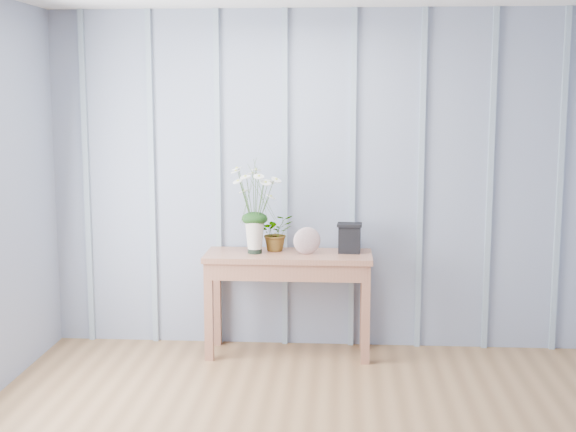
# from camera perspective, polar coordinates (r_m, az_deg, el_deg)

# --- Properties ---
(room_shell) EXTENTS (4.00, 4.50, 2.50)m
(room_shell) POSITION_cam_1_polar(r_m,az_deg,el_deg) (4.58, 1.74, 9.93)
(room_shell) COLOR #8C97B1
(room_shell) RESTS_ON ground
(sideboard) EXTENTS (1.20, 0.45, 0.75)m
(sideboard) POSITION_cam_1_polar(r_m,az_deg,el_deg) (5.80, 0.03, -3.78)
(sideboard) COLOR #915B44
(sideboard) RESTS_ON ground
(daisy_vase) EXTENTS (0.46, 0.35, 0.65)m
(daisy_vase) POSITION_cam_1_polar(r_m,az_deg,el_deg) (5.72, -2.40, 1.35)
(daisy_vase) COLOR black
(daisy_vase) RESTS_ON sideboard
(spider_plant) EXTENTS (0.31, 0.29, 0.27)m
(spider_plant) POSITION_cam_1_polar(r_m,az_deg,el_deg) (5.85, -0.85, -1.18)
(spider_plant) COLOR #10330F
(spider_plant) RESTS_ON sideboard
(felt_disc_vessel) EXTENTS (0.21, 0.10, 0.20)m
(felt_disc_vessel) POSITION_cam_1_polar(r_m,az_deg,el_deg) (5.73, 1.36, -1.77)
(felt_disc_vessel) COLOR #885260
(felt_disc_vessel) RESTS_ON sideboard
(carved_box) EXTENTS (0.18, 0.15, 0.22)m
(carved_box) POSITION_cam_1_polar(r_m,az_deg,el_deg) (5.80, 4.39, -1.55)
(carved_box) COLOR black
(carved_box) RESTS_ON sideboard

